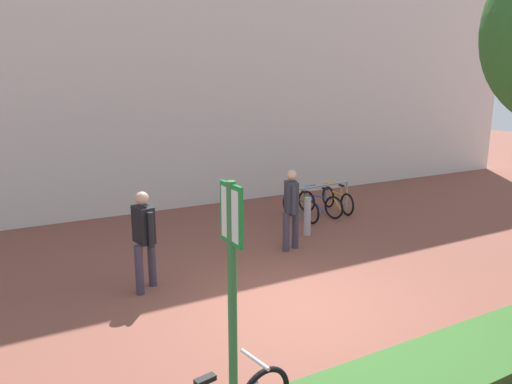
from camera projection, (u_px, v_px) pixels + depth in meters
ground_plane at (296, 306)px, 7.51m from camera, size 60.00×60.00×0.00m
building_facade at (148, 24)px, 12.66m from camera, size 28.00×1.20×10.00m
parking_sign_post at (232, 288)px, 4.04m from camera, size 0.08×0.36×2.66m
bike_rack_cluster at (319, 203)px, 12.65m from camera, size 2.10×1.73×0.83m
bollard_steel at (307, 216)px, 10.94m from camera, size 0.16×0.16×0.90m
person_suited_dark at (144, 235)px, 7.88m from camera, size 0.43×0.60×1.72m
person_suited_navy at (291, 205)px, 9.87m from camera, size 0.42×0.57×1.72m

